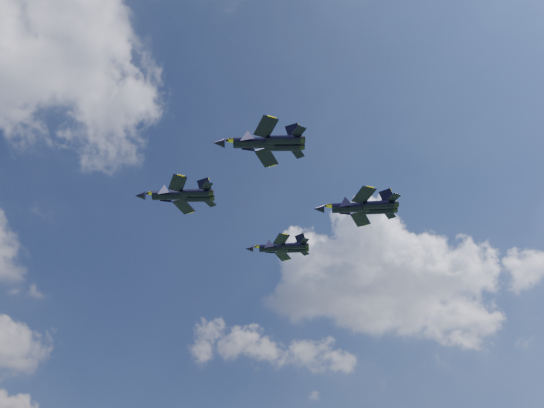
{
  "coord_description": "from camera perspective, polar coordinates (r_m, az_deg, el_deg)",
  "views": [
    {
      "loc": [
        -47.88,
        -67.01,
        3.43
      ],
      "look_at": [
        2.97,
        -2.4,
        64.68
      ],
      "focal_mm": 35.0,
      "sensor_mm": 36.0,
      "label": 1
    }
  ],
  "objects": [
    {
      "name": "jet_lead",
      "position": [
        104.78,
        -11.17,
        0.96
      ],
      "size": [
        14.98,
        13.44,
        3.88
      ],
      "rotation": [
        0.0,
        0.0,
        0.88
      ],
      "color": "black"
    },
    {
      "name": "jet_slot",
      "position": [
        101.94,
        8.17,
        -0.36
      ],
      "size": [
        15.34,
        14.22,
        4.03
      ],
      "rotation": [
        0.0,
        0.0,
        0.85
      ],
      "color": "black"
    },
    {
      "name": "jet_left",
      "position": [
        87.98,
        -2.3,
        6.64
      ],
      "size": [
        14.85,
        13.04,
        3.82
      ],
      "rotation": [
        0.0,
        0.0,
        0.9
      ],
      "color": "black"
    },
    {
      "name": "jet_right",
      "position": [
        117.52,
        -0.07,
        -4.72
      ],
      "size": [
        13.45,
        12.57,
        3.54
      ],
      "rotation": [
        0.0,
        0.0,
        0.84
      ],
      "color": "black"
    }
  ]
}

